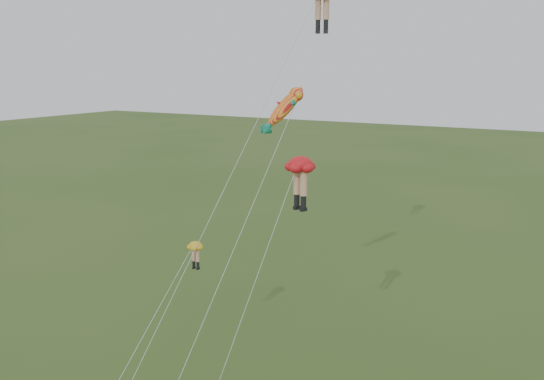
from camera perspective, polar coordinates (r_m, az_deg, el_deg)
The scene contains 4 objects.
legs_kite_red_high at distance 38.37m, azimuth 4.57°, elevation 17.39°, with size 5.39×15.34×21.96m.
legs_kite_red_mid at distance 28.64m, azimuth 2.57°, elevation 1.74°, with size 4.08×5.39×13.05m.
legs_kite_yellow at distance 35.24m, azimuth -7.54°, elevation -5.96°, with size 1.40×7.53×7.29m.
fish_kite at distance 35.27m, azimuth 1.23°, elevation 7.71°, with size 2.72×11.43×16.27m.
Camera 1 is at (18.37, -22.18, 17.28)m, focal length 40.00 mm.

